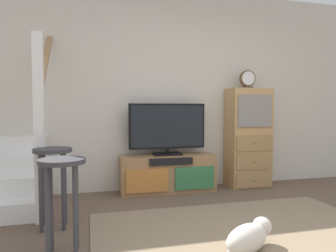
# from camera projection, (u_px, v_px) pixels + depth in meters

# --- Properties ---
(back_wall) EXTENTS (6.40, 0.12, 2.70)m
(back_wall) POSITION_uv_depth(u_px,v_px,m) (184.00, 90.00, 4.36)
(back_wall) COLOR beige
(back_wall) RESTS_ON ground_plane
(area_rug) EXTENTS (2.60, 1.80, 0.01)m
(area_rug) POSITION_uv_depth(u_px,v_px,m) (248.00, 237.00, 2.63)
(area_rug) COLOR #847056
(area_rug) RESTS_ON ground_plane
(media_console) EXTENTS (1.24, 0.38, 0.48)m
(media_console) POSITION_uv_depth(u_px,v_px,m) (168.00, 173.00, 4.09)
(media_console) COLOR #997047
(media_console) RESTS_ON ground_plane
(television) EXTENTS (1.01, 0.22, 0.67)m
(television) POSITION_uv_depth(u_px,v_px,m) (167.00, 128.00, 4.08)
(television) COLOR black
(television) RESTS_ON media_console
(side_cabinet) EXTENTS (0.58, 0.38, 1.37)m
(side_cabinet) POSITION_uv_depth(u_px,v_px,m) (248.00, 138.00, 4.36)
(side_cabinet) COLOR tan
(side_cabinet) RESTS_ON ground_plane
(desk_clock) EXTENTS (0.22, 0.08, 0.25)m
(desk_clock) POSITION_uv_depth(u_px,v_px,m) (248.00, 79.00, 4.29)
(desk_clock) COLOR #4C3823
(desk_clock) RESTS_ON side_cabinet
(staircase) EXTENTS (1.00, 1.36, 2.20)m
(staircase) POSITION_uv_depth(u_px,v_px,m) (6.00, 171.00, 3.61)
(staircase) COLOR white
(staircase) RESTS_ON ground_plane
(bar_stool_near) EXTENTS (0.34, 0.34, 0.72)m
(bar_stool_near) POSITION_uv_depth(u_px,v_px,m) (62.00, 184.00, 2.29)
(bar_stool_near) COLOR #333338
(bar_stool_near) RESTS_ON ground_plane
(bar_stool_far) EXTENTS (0.34, 0.34, 0.73)m
(bar_stool_far) POSITION_uv_depth(u_px,v_px,m) (53.00, 169.00, 2.83)
(bar_stool_far) COLOR #333338
(bar_stool_far) RESTS_ON ground_plane
(dog) EXTENTS (0.50, 0.38, 0.23)m
(dog) POSITION_uv_depth(u_px,v_px,m) (249.00, 237.00, 2.36)
(dog) COLOR beige
(dog) RESTS_ON ground_plane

